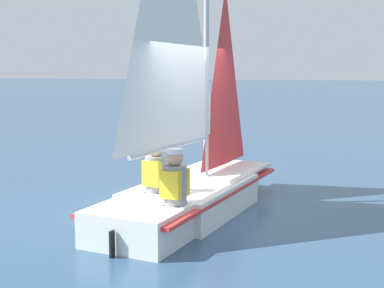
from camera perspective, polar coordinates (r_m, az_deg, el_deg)
ground_plane at (r=8.16m, az=0.00°, el=-7.35°), size 260.00×260.00×0.00m
sailboat_main at (r=7.95m, az=-0.16°, el=-1.92°), size 1.42×4.32×5.34m
sailor_helm at (r=7.50m, az=-3.87°, el=-3.75°), size 0.31×0.34×1.16m
sailor_crew at (r=6.77m, az=-1.83°, el=-4.99°), size 0.31×0.34×1.16m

